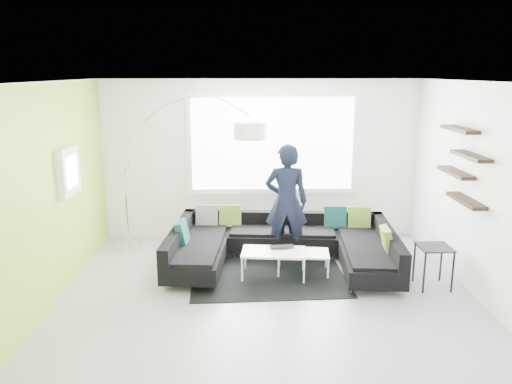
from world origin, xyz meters
TOP-DOWN VIEW (x-y plane):
  - ground at (0.00, 0.00)m, footprint 5.50×5.50m
  - room_shell at (0.04, 0.21)m, footprint 5.54×5.04m
  - sectional_sofa at (0.28, 1.02)m, footprint 3.49×2.32m
  - rug at (0.05, 0.65)m, footprint 2.28×1.71m
  - coffee_table at (0.34, 0.73)m, footprint 1.25×0.80m
  - arc_lamp at (-2.27, 1.97)m, footprint 2.46×1.05m
  - side_table at (2.30, 0.25)m, footprint 0.44×0.44m
  - person at (0.36, 1.44)m, footprint 0.72×0.52m
  - laptop at (0.26, 0.76)m, footprint 0.43×0.34m

SIDE VIEW (x-z plane):
  - ground at x=0.00m, z-range 0.00..0.00m
  - rug at x=0.05m, z-range 0.00..0.01m
  - coffee_table at x=0.34m, z-range 0.00..0.39m
  - side_table at x=2.30m, z-range 0.00..0.59m
  - sectional_sofa at x=0.28m, z-range -0.04..0.68m
  - laptop at x=0.26m, z-range 0.39..0.42m
  - person at x=0.36m, z-range 0.00..1.84m
  - arc_lamp at x=-2.27m, z-range 0.00..2.55m
  - room_shell at x=0.04m, z-range 0.40..3.22m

